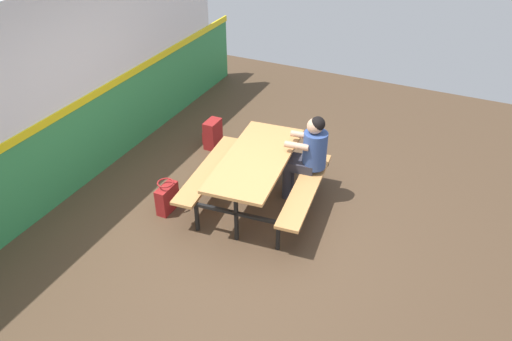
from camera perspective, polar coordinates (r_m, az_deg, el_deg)
The scene contains 6 objects.
ground_plane at distance 6.20m, azimuth -1.45°, elevation -6.03°, with size 10.00×10.00×0.02m, color #4C3826.
accent_backdrop at distance 6.79m, azimuth -20.21°, elevation 8.11°, with size 8.00×0.14×2.60m.
picnic_table_main at distance 6.12m, azimuth -0.00°, elevation 0.18°, with size 1.79×1.70×0.74m.
student_nearer at distance 6.24m, azimuth 6.05°, elevation 2.16°, with size 0.39×0.54×1.21m.
backpack_dark at distance 7.61m, azimuth -5.02°, elevation 4.19°, with size 0.30×0.22×0.44m.
tote_bag_bright at distance 6.37m, azimuth -10.16°, elevation -3.08°, with size 0.34×0.21×0.43m.
Camera 1 is at (-4.25, -2.16, 3.96)m, focal length 34.85 mm.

